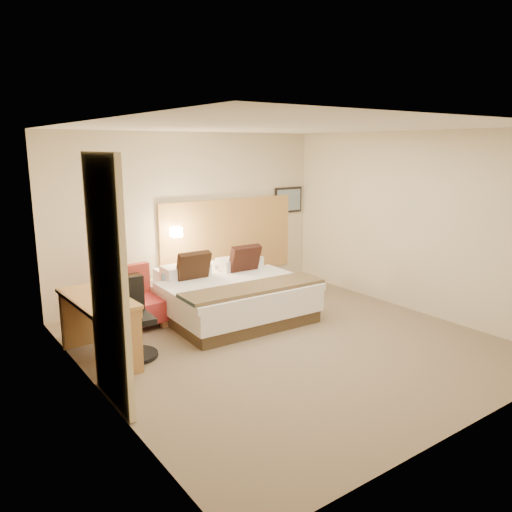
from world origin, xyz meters
TOP-DOWN VIEW (x-y plane):
  - floor at (0.00, 0.00)m, footprint 4.80×5.00m
  - ceiling at (0.00, 0.00)m, footprint 4.80×5.00m
  - wall_back at (0.00, 2.51)m, footprint 4.80×0.02m
  - wall_front at (0.00, -2.51)m, footprint 4.80×0.02m
  - wall_left at (-2.41, 0.00)m, footprint 0.02×5.00m
  - wall_right at (2.41, 0.00)m, footprint 0.02×5.00m
  - headboard_panel at (0.70, 2.47)m, footprint 2.60×0.04m
  - art_frame at (2.02, 2.48)m, footprint 0.62×0.03m
  - art_canvas at (2.02, 2.46)m, footprint 0.54×0.01m
  - lamp_arm at (-0.35, 2.42)m, footprint 0.02×0.12m
  - lamp_shade at (-0.35, 2.36)m, footprint 0.15×0.15m
  - curtain at (-2.36, -0.25)m, footprint 0.06×0.90m
  - bottle_a at (-0.86, 1.80)m, footprint 0.07×0.07m
  - bottle_b at (-0.84, 1.76)m, footprint 0.07×0.07m
  - menu_folder at (-0.76, 1.71)m, footprint 0.12×0.08m
  - bed at (-0.05, 1.29)m, footprint 2.09×2.03m
  - lounge_chair at (-1.39, 1.73)m, footprint 0.84×0.75m
  - side_table at (-0.83, 1.73)m, footprint 0.55×0.55m
  - desk at (-2.11, 0.83)m, footprint 0.62×1.28m
  - desk_chair at (-1.77, 0.72)m, footprint 0.56×0.56m

SIDE VIEW (x-z plane):
  - floor at x=0.00m, z-range -0.02..0.00m
  - side_table at x=-0.83m, z-range 0.03..0.51m
  - bed at x=-0.05m, z-range -0.17..0.82m
  - lounge_chair at x=-1.39m, z-range -0.08..0.74m
  - desk_chair at x=-1.77m, z-range -0.08..0.85m
  - bottle_a at x=-0.86m, z-range 0.49..0.66m
  - bottle_b at x=-0.84m, z-range 0.49..0.66m
  - menu_folder at x=-0.76m, z-range 0.49..0.68m
  - desk at x=-2.11m, z-range 0.23..1.01m
  - headboard_panel at x=0.70m, z-range 0.30..1.60m
  - lamp_arm at x=-0.35m, z-range 1.14..1.16m
  - lamp_shade at x=-0.35m, z-range 1.07..1.22m
  - curtain at x=-2.36m, z-range 0.01..2.43m
  - wall_back at x=0.00m, z-range 0.00..2.70m
  - wall_front at x=0.00m, z-range 0.00..2.70m
  - wall_left at x=-2.41m, z-range 0.00..2.70m
  - wall_right at x=2.41m, z-range 0.00..2.70m
  - art_frame at x=2.02m, z-range 1.27..1.73m
  - art_canvas at x=2.02m, z-range 1.30..1.70m
  - ceiling at x=0.00m, z-range 2.70..2.72m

